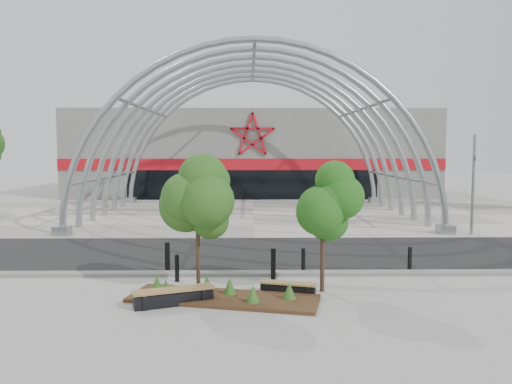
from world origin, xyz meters
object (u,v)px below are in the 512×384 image
at_px(bench_0, 174,297).
at_px(bollard_2, 303,261).
at_px(signal_pole, 473,183).
at_px(street_tree_0, 198,201).
at_px(bench_1, 288,288).
at_px(street_tree_1, 323,199).

height_order(bench_0, bollard_2, bollard_2).
bearing_deg(bench_0, bollard_2, 41.47).
relative_size(signal_pole, street_tree_0, 1.30).
bearing_deg(street_tree_0, bollard_2, 32.19).
bearing_deg(bench_0, street_tree_0, 68.00).
bearing_deg(bench_1, street_tree_1, 14.07).
relative_size(signal_pole, street_tree_1, 1.28).
relative_size(street_tree_0, street_tree_1, 0.98).
xyz_separation_m(signal_pole, bollard_2, (-9.62, -7.79, -2.27)).
bearing_deg(street_tree_0, bench_1, -7.57).
bearing_deg(signal_pole, bench_1, -134.91).
distance_m(street_tree_1, bench_1, 2.98).
xyz_separation_m(signal_pole, bench_1, (-10.38, -10.41, -2.54)).
distance_m(street_tree_0, street_tree_1, 3.91).
bearing_deg(street_tree_1, bench_0, -163.65).
bearing_deg(street_tree_1, street_tree_0, 178.56).
xyz_separation_m(bench_0, bollard_2, (4.14, 3.66, 0.21)).
relative_size(street_tree_0, bench_0, 1.70).
relative_size(street_tree_1, bench_1, 2.29).
height_order(street_tree_0, bench_0, street_tree_0).
relative_size(street_tree_1, bench_0, 1.73).
xyz_separation_m(street_tree_1, bench_0, (-4.48, -1.32, -2.69)).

